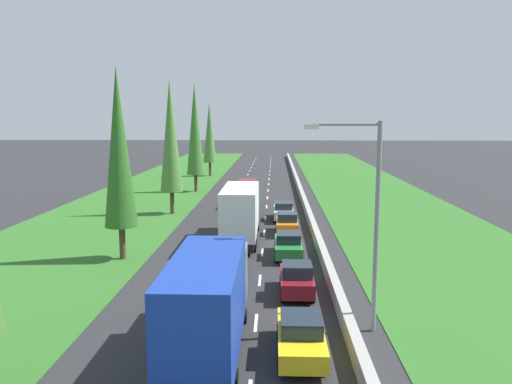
# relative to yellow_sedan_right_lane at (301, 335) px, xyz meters

# --- Properties ---
(ground_plane) EXTENTS (300.00, 300.00, 0.00)m
(ground_plane) POSITION_rel_yellow_sedan_right_lane_xyz_m (-3.59, 42.07, -0.81)
(ground_plane) COLOR #28282B
(ground_plane) RESTS_ON ground
(grass_verge_left) EXTENTS (14.00, 140.00, 0.04)m
(grass_verge_left) POSITION_rel_yellow_sedan_right_lane_xyz_m (-16.24, 42.07, -0.79)
(grass_verge_left) COLOR #2D6623
(grass_verge_left) RESTS_ON ground
(grass_verge_right) EXTENTS (14.00, 140.00, 0.04)m
(grass_verge_right) POSITION_rel_yellow_sedan_right_lane_xyz_m (10.76, 42.07, -0.79)
(grass_verge_right) COLOR #2D6623
(grass_verge_right) RESTS_ON ground
(median_barrier) EXTENTS (0.44, 120.00, 0.85)m
(median_barrier) POSITION_rel_yellow_sedan_right_lane_xyz_m (2.11, 42.07, -0.39)
(median_barrier) COLOR #9E9B93
(median_barrier) RESTS_ON ground
(lane_markings) EXTENTS (3.64, 116.00, 0.01)m
(lane_markings) POSITION_rel_yellow_sedan_right_lane_xyz_m (-3.59, 42.07, -0.81)
(lane_markings) COLOR white
(lane_markings) RESTS_ON ground
(yellow_sedan_right_lane) EXTENTS (1.82, 4.50, 1.64)m
(yellow_sedan_right_lane) POSITION_rel_yellow_sedan_right_lane_xyz_m (0.00, 0.00, 0.00)
(yellow_sedan_right_lane) COLOR yellow
(yellow_sedan_right_lane) RESTS_ON ground
(maroon_hatchback_right_lane) EXTENTS (1.74, 3.90, 1.72)m
(maroon_hatchback_right_lane) POSITION_rel_yellow_sedan_right_lane_xyz_m (0.14, 6.86, 0.02)
(maroon_hatchback_right_lane) COLOR maroon
(maroon_hatchback_right_lane) RESTS_ON ground
(green_sedan_right_lane) EXTENTS (1.82, 4.50, 1.64)m
(green_sedan_right_lane) POSITION_rel_yellow_sedan_right_lane_xyz_m (-0.11, 14.09, 0.00)
(green_sedan_right_lane) COLOR #237A33
(green_sedan_right_lane) RESTS_ON ground
(orange_hatchback_right_lane) EXTENTS (1.74, 3.90, 1.72)m
(orange_hatchback_right_lane) POSITION_rel_yellow_sedan_right_lane_xyz_m (-0.03, 20.82, 0.02)
(orange_hatchback_right_lane) COLOR orange
(orange_hatchback_right_lane) RESTS_ON ground
(blue_box_truck_centre_lane) EXTENTS (2.46, 9.40, 4.18)m
(blue_box_truck_centre_lane) POSITION_rel_yellow_sedan_right_lane_xyz_m (-3.48, -0.41, 1.37)
(blue_box_truck_centre_lane) COLOR black
(blue_box_truck_centre_lane) RESTS_ON ground
(blue_hatchback_centre_lane) EXTENTS (1.74, 3.90, 1.72)m
(blue_hatchback_centre_lane) POSITION_rel_yellow_sedan_right_lane_xyz_m (-3.50, 9.51, 0.02)
(blue_hatchback_centre_lane) COLOR #1E47B7
(blue_hatchback_centre_lane) RESTS_ON ground
(silver_sedan_right_lane) EXTENTS (1.82, 4.50, 1.64)m
(silver_sedan_right_lane) POSITION_rel_yellow_sedan_right_lane_xyz_m (-0.20, 26.41, 0.00)
(silver_sedan_right_lane) COLOR silver
(silver_sedan_right_lane) RESTS_ON ground
(white_box_truck_centre_lane) EXTENTS (2.46, 9.40, 4.18)m
(white_box_truck_centre_lane) POSITION_rel_yellow_sedan_right_lane_xyz_m (-3.50, 18.22, 1.37)
(white_box_truck_centre_lane) COLOR black
(white_box_truck_centre_lane) RESTS_ON ground
(black_hatchback_centre_lane) EXTENTS (1.74, 3.90, 1.72)m
(black_hatchback_centre_lane) POSITION_rel_yellow_sedan_right_lane_xyz_m (-3.37, 26.58, 0.02)
(black_hatchback_centre_lane) COLOR black
(black_hatchback_centre_lane) RESTS_ON ground
(maroon_van_centre_lane) EXTENTS (1.96, 4.90, 2.82)m
(maroon_van_centre_lane) POSITION_rel_yellow_sedan_right_lane_xyz_m (-3.81, 32.94, 0.59)
(maroon_van_centre_lane) COLOR maroon
(maroon_van_centre_lane) RESTS_ON ground
(poplar_tree_second) EXTENTS (2.11, 2.11, 12.33)m
(poplar_tree_second) POSITION_rel_yellow_sedan_right_lane_xyz_m (-10.88, 13.07, 6.40)
(poplar_tree_second) COLOR #4C3823
(poplar_tree_second) RESTS_ON ground
(poplar_tree_third) EXTENTS (2.12, 2.12, 12.73)m
(poplar_tree_third) POSITION_rel_yellow_sedan_right_lane_xyz_m (-10.82, 28.84, 6.60)
(poplar_tree_third) COLOR #4C3823
(poplar_tree_third) RESTS_ON ground
(poplar_tree_fourth) EXTENTS (2.13, 2.13, 13.38)m
(poplar_tree_fourth) POSITION_rel_yellow_sedan_right_lane_xyz_m (-10.84, 43.64, 6.93)
(poplar_tree_fourth) COLOR #4C3823
(poplar_tree_fourth) RESTS_ON ground
(poplar_tree_fifth) EXTENTS (2.09, 2.09, 11.56)m
(poplar_tree_fifth) POSITION_rel_yellow_sedan_right_lane_xyz_m (-11.26, 60.90, 6.02)
(poplar_tree_fifth) COLOR #4C3823
(poplar_tree_fifth) RESTS_ON ground
(street_light_mast) EXTENTS (3.20, 0.28, 9.00)m
(street_light_mast) POSITION_rel_yellow_sedan_right_lane_xyz_m (2.91, 2.42, 4.42)
(street_light_mast) COLOR gray
(street_light_mast) RESTS_ON ground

